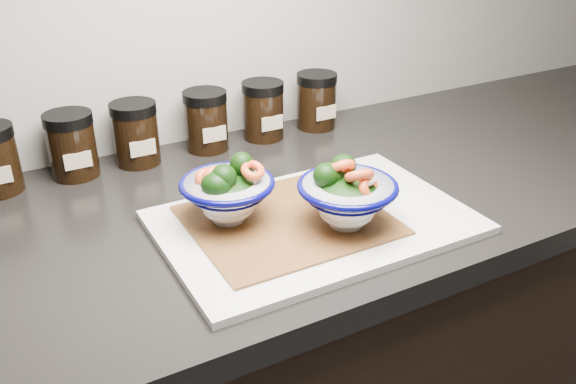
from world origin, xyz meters
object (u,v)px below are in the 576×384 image
bowl_left (228,192)px  spice_jar_f (316,101)px  bowl_right (346,196)px  spice_jar_c (136,133)px  spice_jar_b (72,145)px  cutting_board (314,222)px  spice_jar_e (263,110)px  spice_jar_d (206,121)px

bowl_left → spice_jar_f: bowl_left is taller
bowl_right → spice_jar_f: size_ratio=1.27×
bowl_left → spice_jar_c: (-0.05, 0.30, -0.00)m
spice_jar_b → spice_jar_f: (0.49, 0.00, 0.00)m
cutting_board → spice_jar_e: (0.09, 0.35, 0.05)m
bowl_right → spice_jar_e: bowl_right is taller
cutting_board → spice_jar_d: size_ratio=3.98×
bowl_left → spice_jar_d: size_ratio=1.22×
spice_jar_b → spice_jar_d: (0.24, 0.00, 0.00)m
cutting_board → bowl_right: 0.07m
spice_jar_c → spice_jar_e: bearing=0.0°
bowl_right → spice_jar_e: (0.06, 0.39, -0.00)m
bowl_right → spice_jar_d: bowl_right is taller
bowl_right → spice_jar_f: 0.43m
spice_jar_c → bowl_right: bearing=-64.0°
bowl_right → spice_jar_c: 0.43m
spice_jar_c → spice_jar_b: bearing=180.0°
bowl_right → spice_jar_d: size_ratio=1.27×
spice_jar_b → spice_jar_d: bearing=0.0°
spice_jar_e → spice_jar_f: size_ratio=1.00×
spice_jar_b → spice_jar_e: 0.36m
bowl_left → spice_jar_e: (0.21, 0.30, -0.00)m
cutting_board → spice_jar_f: spice_jar_f is taller
spice_jar_b → spice_jar_c: 0.11m
cutting_board → spice_jar_b: 0.45m
spice_jar_d → bowl_left: bearing=-106.3°
bowl_right → spice_jar_b: bearing=127.7°
spice_jar_f → bowl_left: bearing=-137.9°
spice_jar_e → spice_jar_f: bearing=0.0°
cutting_board → spice_jar_e: spice_jar_e is taller
cutting_board → spice_jar_c: size_ratio=3.98×
bowl_right → spice_jar_c: bowl_right is taller
bowl_left → cutting_board: bearing=-24.7°
spice_jar_d → spice_jar_e: size_ratio=1.00×
bowl_right → bowl_left: bearing=146.9°
bowl_right → spice_jar_b: (-0.30, 0.39, -0.00)m
spice_jar_c → spice_jar_e: (0.25, 0.00, 0.00)m
bowl_right → spice_jar_e: size_ratio=1.27×
spice_jar_c → spice_jar_f: 0.38m
spice_jar_b → spice_jar_d: same height
spice_jar_c → spice_jar_e: same height
bowl_left → spice_jar_c: 0.30m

